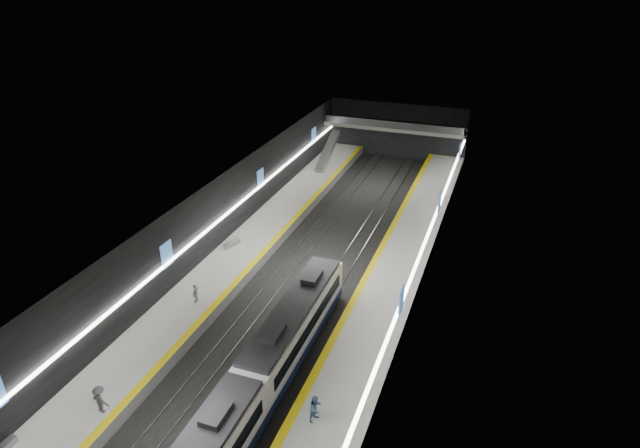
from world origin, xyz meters
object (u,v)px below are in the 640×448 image
at_px(train, 249,393).
at_px(bench_left_far, 232,244).
at_px(passenger_left_b, 100,400).
at_px(bench_left_near, 3,448).
at_px(passenger_right_b, 316,408).
at_px(passenger_left_a, 196,293).
at_px(bench_right_far, 441,195).
at_px(escalator, 328,151).

height_order(train, bench_left_far, train).
distance_m(train, passenger_left_b, 9.29).
height_order(bench_left_near, passenger_right_b, passenger_right_b).
bearing_deg(bench_left_near, bench_left_far, 87.82).
bearing_deg(bench_left_far, passenger_right_b, -31.75).
relative_size(train, bench_left_near, 17.82).
distance_m(passenger_right_b, passenger_left_a, 16.17).
distance_m(bench_right_far, passenger_left_b, 44.06).
height_order(passenger_left_a, passenger_left_b, passenger_left_b).
xyz_separation_m(escalator, passenger_right_b, (14.29, -43.31, -0.96)).
bearing_deg(escalator, passenger_left_a, -89.13).
distance_m(bench_right_far, passenger_right_b, 37.50).
relative_size(bench_left_far, passenger_left_b, 0.96).
height_order(bench_left_far, passenger_right_b, passenger_right_b).
distance_m(bench_left_near, passenger_left_b, 5.63).
xyz_separation_m(train, bench_right_far, (6.43, 37.93, -0.97)).
height_order(bench_left_far, passenger_left_b, passenger_left_b).
bearing_deg(escalator, passenger_left_b, -88.33).
distance_m(bench_left_near, passenger_right_b, 18.34).
height_order(bench_left_near, passenger_left_a, passenger_left_a).
bearing_deg(passenger_left_a, train, 38.90).
bearing_deg(passenger_left_a, bench_right_far, 143.64).
height_order(bench_left_near, bench_right_far, bench_right_far).
height_order(bench_right_far, passenger_left_a, passenger_left_a).
xyz_separation_m(train, bench_left_far, (-11.33, 18.55, -0.96)).
bearing_deg(train, passenger_left_b, -158.09).
bearing_deg(passenger_left_b, bench_right_far, -101.46).
distance_m(train, escalator, 44.95).
relative_size(bench_right_far, passenger_right_b, 0.97).
relative_size(train, bench_left_far, 15.81).
distance_m(escalator, bench_left_far, 25.36).
bearing_deg(passenger_left_b, passenger_left_a, -77.58).
height_order(escalator, passenger_right_b, escalator).
xyz_separation_m(escalator, passenger_left_b, (1.38, -47.28, -0.91)).
xyz_separation_m(train, passenger_right_b, (4.29, 0.50, -0.26)).
height_order(escalator, bench_left_near, escalator).
distance_m(train, bench_right_far, 38.49).
bearing_deg(passenger_left_a, passenger_right_b, 50.74).
xyz_separation_m(passenger_right_b, passenger_left_b, (-12.91, -3.97, 0.05)).
xyz_separation_m(escalator, passenger_left_a, (0.53, -34.82, -1.06)).
bearing_deg(escalator, train, -77.14).
distance_m(bench_left_far, bench_right_far, 26.29).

